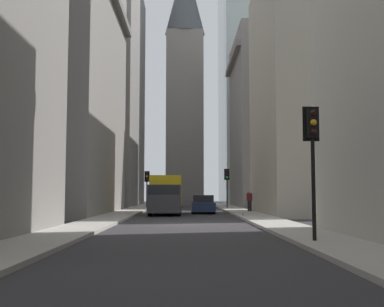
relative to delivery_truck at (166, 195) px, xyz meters
The scene contains 15 objects.
ground_plane 10.54m from the delivery_truck, behind, with size 135.00×135.00×0.00m, color #302D30.
sidewalk_right 10.89m from the delivery_truck, 163.31° to the left, with size 90.00×2.20×0.14m, color #A8A399.
sidewalk_left 11.99m from the delivery_truck, 150.30° to the right, with size 90.00×2.20×0.14m, color #A8A399.
building_left_far 23.09m from the delivery_truck, 33.68° to the right, with size 13.14×10.50×19.09m.
building_left_midfar 14.20m from the delivery_truck, 90.75° to the right, with size 12.09×10.00×18.08m.
building_right_far 26.21m from the delivery_truck, 23.36° to the left, with size 17.29×10.00×27.31m.
building_right_midfar 12.50m from the delivery_truck, 84.97° to the left, with size 16.65×10.50×19.78m.
church_spire 32.40m from the delivery_truck, ahead, with size 5.36×5.36×33.74m.
delivery_truck is the anchor object (origin of this frame).
sedan_navy 3.82m from the delivery_truck, 48.49° to the right, with size 4.30×1.78×1.42m.
traffic_light_foreground 21.13m from the delivery_truck, 165.12° to the right, with size 0.43×0.52×4.17m.
traffic_light_midblock 13.11m from the delivery_truck, 25.05° to the right, with size 0.43×0.52×3.82m.
traffic_light_far_junction 14.00m from the delivery_truck, 10.39° to the left, with size 0.43×0.52×3.67m.
pedestrian 7.28m from the delivery_truck, 64.42° to the right, with size 0.26×0.44×1.68m.
discarded_bottle 7.23m from the delivery_truck, 134.76° to the right, with size 0.07×0.07×0.27m.
Camera 1 is at (-24.68, -0.07, 1.59)m, focal length 44.61 mm.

